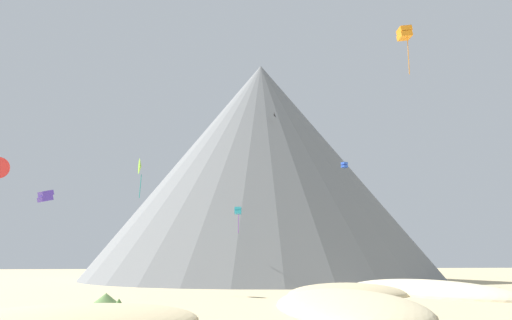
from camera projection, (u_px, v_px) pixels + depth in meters
dune_foreground_right at (423, 294)px, 51.71m from camera, size 16.69×26.61×3.33m
dune_midground at (346, 306)px, 38.07m from camera, size 17.07×29.33×2.41m
dune_back_low at (348, 295)px, 50.33m from camera, size 14.60×13.12×2.66m
bush_mid_center at (426, 292)px, 47.49m from camera, size 3.03×3.03×1.03m
bush_low_patch at (119, 304)px, 35.35m from camera, size 1.59×1.59×0.86m
bush_far_right at (106, 298)px, 41.12m from camera, size 2.95×2.95×0.87m
rock_massif at (260, 170)px, 102.21m from camera, size 81.50×81.50×49.65m
kite_cyan_low at (238, 211)px, 66.15m from camera, size 1.17×1.20×3.84m
kite_pink_low at (350, 210)px, 79.57m from camera, size 1.98×1.04×6.37m
kite_orange_high at (404, 33)px, 49.60m from camera, size 1.50×1.43×5.58m
kite_indigo_low at (45, 196)px, 45.01m from camera, size 1.67×1.65×1.33m
kite_blue_mid at (344, 165)px, 76.01m from camera, size 1.12×1.12×0.92m
kite_lime_mid at (140, 167)px, 56.57m from camera, size 0.69×2.05×5.11m
kite_black_high at (274, 115)px, 89.01m from camera, size 1.04×1.38×1.26m
kite_gold_low at (313, 243)px, 76.26m from camera, size 1.80×1.74×5.78m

